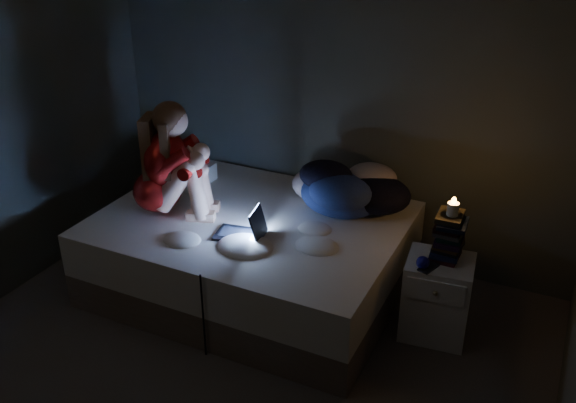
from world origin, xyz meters
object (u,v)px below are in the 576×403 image
Objects in this scene: phone at (427,266)px; nightstand at (437,297)px; woman at (155,159)px; bed at (252,253)px; laptop at (239,221)px; candle at (452,212)px.

nightstand is at bearing 84.93° from phone.
woman is at bearing -179.28° from nightstand.
bed is at bearing 175.49° from nightstand.
bed is at bearing -1.60° from woman.
phone is at bearing -15.27° from woman.
woman is 5.76× the size of phone.
laptop reaches higher than phone.
candle is at bearing 88.86° from phone.
laptop is 0.58× the size of nightstand.
laptop is 1.33m from candle.
candle is 0.36m from phone.
bed is 1.26m from phone.
laptop is (0.05, -0.25, 0.39)m from bed.
candle reaches higher than nightstand.
candle is at bearing 65.17° from nightstand.
woman is 1.90m from phone.
laptop is at bearing -78.60° from bed.
bed is 14.46× the size of phone.
woman is at bearing -150.69° from phone.
nightstand is (1.25, 0.30, -0.40)m from laptop.
laptop is at bearing -173.16° from nightstand.
bed is 25.30× the size of candle.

